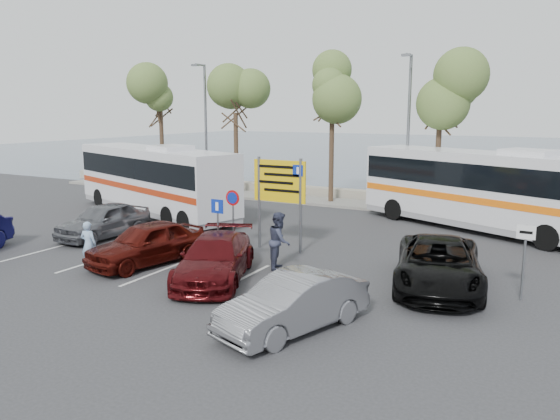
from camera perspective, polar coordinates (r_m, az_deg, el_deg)
The scene contains 24 objects.
ground at distance 19.18m, azimuth -7.31°, elevation -5.92°, with size 120.00×120.00×0.00m, color #303033.
kerb_strip at distance 31.30m, azimuth 7.83°, elevation 0.58°, with size 44.00×2.40×0.15m, color gray.
seawall at distance 33.12m, azimuth 9.07°, elevation 1.48°, with size 48.00×0.80×0.60m, color gray.
sea at distance 75.85m, azimuth 20.36°, elevation 5.72°, with size 140.00×140.00×0.00m, color #3D4C62.
tree_far_left at distance 38.11m, azimuth -12.42°, elevation 11.63°, with size 3.20×3.20×7.60m.
tree_left at distance 34.49m, azimuth -4.69°, elevation 11.44°, with size 3.20×3.20×7.20m.
tree_mid at distance 31.44m, azimuth 5.52°, elevation 12.72°, with size 3.20×3.20×8.00m.
tree_right at distance 29.58m, azimuth 16.47°, elevation 11.55°, with size 3.20×3.20×7.40m.
street_lamp_left at distance 35.24m, azimuth -7.84°, elevation 9.07°, with size 0.45×1.15×8.01m.
street_lamp_right at distance 29.47m, azimuth 13.23°, elevation 8.65°, with size 0.45×1.15×8.01m.
direction_sign at distance 20.79m, azimuth -0.05°, elevation 2.30°, with size 2.20×0.12×3.60m.
sign_no_stop at distance 21.06m, azimuth -4.94°, elevation 0.01°, with size 0.60×0.08×2.35m.
sign_parking at distance 19.57m, azimuth -6.53°, elevation -1.14°, with size 0.50×0.07×2.25m.
sign_taxi at distance 16.87m, azimuth 24.18°, elevation -4.04°, with size 0.50×0.07×2.20m.
lane_markings at distance 19.11m, azimuth -11.86°, elevation -6.11°, with size 12.02×4.20×0.01m, color silver, non-canonical shape.
coach_bus_left at distance 28.86m, azimuth -13.04°, elevation 2.86°, with size 11.96×6.30×3.68m.
coach_bus_right at distance 25.85m, azimuth 20.81°, elevation 1.69°, with size 12.11×7.23×3.77m.
car_silver_a at distance 24.38m, azimuth -17.94°, elevation -1.04°, with size 1.75×4.35×1.48m, color slate.
car_maroon at distance 17.57m, azimuth -6.81°, elevation -5.05°, with size 1.97×4.86×1.41m, color #4F0D10.
car_red at distance 19.79m, azimuth -13.74°, elevation -3.37°, with size 1.78×4.42×1.51m, color #4C0F0A.
suv_black at distance 17.35m, azimuth 16.22°, elevation -5.43°, with size 2.50×5.42×1.51m, color black.
car_silver_b at distance 13.61m, azimuth 1.40°, elevation -9.70°, with size 1.46×4.18×1.38m, color gray.
pedestrian_near at distance 19.94m, azimuth -19.37°, elevation -3.41°, with size 0.59×0.39×1.61m, color #92B4D5.
pedestrian_far at distance 18.61m, azimuth -0.05°, elevation -3.21°, with size 0.96×0.75×1.97m, color #363A51.
Camera 1 is at (10.86, -14.88, 5.37)m, focal length 35.00 mm.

